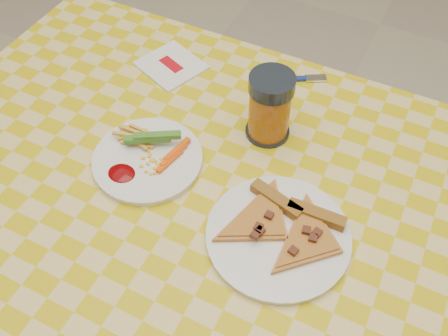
# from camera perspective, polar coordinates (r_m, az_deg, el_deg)

# --- Properties ---
(table) EXTENTS (1.28, 0.88, 0.76)m
(table) POSITION_cam_1_polar(r_m,az_deg,el_deg) (0.96, -0.88, -6.35)
(table) COLOR white
(table) RESTS_ON ground
(plate_left) EXTENTS (0.22, 0.22, 0.01)m
(plate_left) POSITION_cam_1_polar(r_m,az_deg,el_deg) (0.96, -8.70, 0.87)
(plate_left) COLOR white
(plate_left) RESTS_ON table
(plate_right) EXTENTS (0.32, 0.32, 0.01)m
(plate_right) POSITION_cam_1_polar(r_m,az_deg,el_deg) (0.86, 6.20, -7.79)
(plate_right) COLOR white
(plate_right) RESTS_ON table
(fries_veggies) EXTENTS (0.16, 0.15, 0.04)m
(fries_veggies) POSITION_cam_1_polar(r_m,az_deg,el_deg) (0.96, -8.80, 2.26)
(fries_veggies) COLOR #E8C949
(fries_veggies) RESTS_ON plate_left
(pizza_slices) EXTENTS (0.24, 0.22, 0.02)m
(pizza_slices) POSITION_cam_1_polar(r_m,az_deg,el_deg) (0.85, 6.89, -6.60)
(pizza_slices) COLOR gold
(pizza_slices) RESTS_ON plate_right
(drink_glass) EXTENTS (0.09, 0.09, 0.14)m
(drink_glass) POSITION_cam_1_polar(r_m,az_deg,el_deg) (0.96, 5.24, 6.94)
(drink_glass) COLOR black
(drink_glass) RESTS_ON table
(napkin) EXTENTS (0.17, 0.16, 0.01)m
(napkin) POSITION_cam_1_polar(r_m,az_deg,el_deg) (1.15, -6.06, 11.58)
(napkin) COLOR white
(napkin) RESTS_ON table
(fork) EXTENTS (0.14, 0.09, 0.01)m
(fork) POSITION_cam_1_polar(r_m,az_deg,el_deg) (1.12, 8.01, 10.07)
(fork) COLOR navy
(fork) RESTS_ON table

